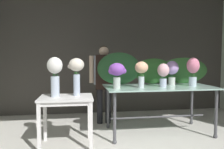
{
  "coord_description": "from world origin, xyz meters",
  "views": [
    {
      "loc": [
        -0.85,
        -2.07,
        1.34
      ],
      "look_at": [
        -0.32,
        1.48,
        1.08
      ],
      "focal_mm": 35.08,
      "sensor_mm": 36.0,
      "label": 1
    }
  ],
  "objects_px": {
    "vase_lilac_freesia": "(172,70)",
    "vase_violet_anemones": "(117,72)",
    "vase_peach_peonies": "(141,71)",
    "side_table_white": "(66,103)",
    "vase_blush_roses": "(163,73)",
    "vase_rosy_hydrangea": "(193,69)",
    "vase_cream_lisianthus_tall": "(77,71)",
    "display_table_glass": "(159,93)",
    "florist": "(104,76)",
    "vase_white_roses_tall": "(55,73)"
  },
  "relations": [
    {
      "from": "vase_lilac_freesia",
      "to": "vase_violet_anemones",
      "type": "bearing_deg",
      "value": -162.52
    },
    {
      "from": "vase_peach_peonies",
      "to": "side_table_white",
      "type": "bearing_deg",
      "value": -170.27
    },
    {
      "from": "vase_blush_roses",
      "to": "vase_peach_peonies",
      "type": "height_order",
      "value": "vase_peach_peonies"
    },
    {
      "from": "vase_blush_roses",
      "to": "vase_violet_anemones",
      "type": "relative_size",
      "value": 0.97
    },
    {
      "from": "vase_rosy_hydrangea",
      "to": "vase_cream_lisianthus_tall",
      "type": "height_order",
      "value": "vase_rosy_hydrangea"
    },
    {
      "from": "vase_rosy_hydrangea",
      "to": "display_table_glass",
      "type": "bearing_deg",
      "value": 174.51
    },
    {
      "from": "vase_peach_peonies",
      "to": "vase_lilac_freesia",
      "type": "height_order",
      "value": "vase_lilac_freesia"
    },
    {
      "from": "vase_blush_roses",
      "to": "vase_lilac_freesia",
      "type": "height_order",
      "value": "vase_lilac_freesia"
    },
    {
      "from": "display_table_glass",
      "to": "vase_rosy_hydrangea",
      "type": "bearing_deg",
      "value": -5.49
    },
    {
      "from": "vase_blush_roses",
      "to": "vase_rosy_hydrangea",
      "type": "relative_size",
      "value": 0.8
    },
    {
      "from": "vase_peach_peonies",
      "to": "vase_cream_lisianthus_tall",
      "type": "distance_m",
      "value": 1.09
    },
    {
      "from": "florist",
      "to": "vase_blush_roses",
      "type": "xyz_separation_m",
      "value": [
        0.95,
        -0.81,
        0.11
      ]
    },
    {
      "from": "florist",
      "to": "vase_violet_anemones",
      "type": "xyz_separation_m",
      "value": [
        0.11,
        -0.93,
        0.14
      ]
    },
    {
      "from": "vase_violet_anemones",
      "to": "vase_white_roses_tall",
      "type": "distance_m",
      "value": 0.98
    },
    {
      "from": "vase_violet_anemones",
      "to": "vase_lilac_freesia",
      "type": "height_order",
      "value": "vase_lilac_freesia"
    },
    {
      "from": "vase_peach_peonies",
      "to": "vase_rosy_hydrangea",
      "type": "xyz_separation_m",
      "value": [
        0.98,
        0.09,
        0.01
      ]
    },
    {
      "from": "side_table_white",
      "to": "florist",
      "type": "distance_m",
      "value": 1.33
    },
    {
      "from": "side_table_white",
      "to": "vase_blush_roses",
      "type": "bearing_deg",
      "value": 9.6
    },
    {
      "from": "vase_white_roses_tall",
      "to": "vase_peach_peonies",
      "type": "bearing_deg",
      "value": 8.63
    },
    {
      "from": "side_table_white",
      "to": "florist",
      "type": "height_order",
      "value": "florist"
    },
    {
      "from": "side_table_white",
      "to": "vase_cream_lisianthus_tall",
      "type": "height_order",
      "value": "vase_cream_lisianthus_tall"
    },
    {
      "from": "vase_blush_roses",
      "to": "vase_peach_peonies",
      "type": "xyz_separation_m",
      "value": [
        -0.41,
        -0.07,
        0.05
      ]
    },
    {
      "from": "vase_rosy_hydrangea",
      "to": "vase_cream_lisianthus_tall",
      "type": "distance_m",
      "value": 2.07
    },
    {
      "from": "vase_rosy_hydrangea",
      "to": "vase_white_roses_tall",
      "type": "height_order",
      "value": "vase_white_roses_tall"
    },
    {
      "from": "vase_blush_roses",
      "to": "vase_peach_peonies",
      "type": "distance_m",
      "value": 0.42
    },
    {
      "from": "vase_rosy_hydrangea",
      "to": "vase_white_roses_tall",
      "type": "bearing_deg",
      "value": -172.7
    },
    {
      "from": "display_table_glass",
      "to": "vase_cream_lisianthus_tall",
      "type": "distance_m",
      "value": 1.53
    },
    {
      "from": "display_table_glass",
      "to": "vase_blush_roses",
      "type": "xyz_separation_m",
      "value": [
        0.05,
        -0.09,
        0.36
      ]
    },
    {
      "from": "florist",
      "to": "vase_cream_lisianthus_tall",
      "type": "relative_size",
      "value": 2.75
    },
    {
      "from": "vase_peach_peonies",
      "to": "display_table_glass",
      "type": "bearing_deg",
      "value": 22.52
    },
    {
      "from": "florist",
      "to": "vase_lilac_freesia",
      "type": "xyz_separation_m",
      "value": [
        1.21,
        -0.58,
        0.14
      ]
    },
    {
      "from": "florist",
      "to": "vase_rosy_hydrangea",
      "type": "height_order",
      "value": "florist"
    },
    {
      "from": "vase_blush_roses",
      "to": "vase_white_roses_tall",
      "type": "height_order",
      "value": "vase_white_roses_tall"
    },
    {
      "from": "display_table_glass",
      "to": "vase_white_roses_tall",
      "type": "distance_m",
      "value": 1.84
    },
    {
      "from": "vase_cream_lisianthus_tall",
      "to": "vase_violet_anemones",
      "type": "bearing_deg",
      "value": 8.89
    },
    {
      "from": "vase_lilac_freesia",
      "to": "vase_peach_peonies",
      "type": "bearing_deg",
      "value": -156.18
    },
    {
      "from": "display_table_glass",
      "to": "vase_violet_anemones",
      "type": "distance_m",
      "value": 0.91
    },
    {
      "from": "side_table_white",
      "to": "vase_white_roses_tall",
      "type": "relative_size",
      "value": 1.33
    },
    {
      "from": "side_table_white",
      "to": "florist",
      "type": "relative_size",
      "value": 0.5
    },
    {
      "from": "display_table_glass",
      "to": "vase_violet_anemones",
      "type": "height_order",
      "value": "vase_violet_anemones"
    },
    {
      "from": "vase_violet_anemones",
      "to": "vase_lilac_freesia",
      "type": "relative_size",
      "value": 0.94
    },
    {
      "from": "vase_blush_roses",
      "to": "vase_peach_peonies",
      "type": "relative_size",
      "value": 0.92
    },
    {
      "from": "vase_lilac_freesia",
      "to": "vase_cream_lisianthus_tall",
      "type": "height_order",
      "value": "vase_cream_lisianthus_tall"
    },
    {
      "from": "vase_peach_peonies",
      "to": "vase_rosy_hydrangea",
      "type": "distance_m",
      "value": 0.99
    },
    {
      "from": "vase_violet_anemones",
      "to": "vase_rosy_hydrangea",
      "type": "height_order",
      "value": "vase_rosy_hydrangea"
    },
    {
      "from": "vase_violet_anemones",
      "to": "vase_white_roses_tall",
      "type": "height_order",
      "value": "vase_white_roses_tall"
    },
    {
      "from": "vase_cream_lisianthus_tall",
      "to": "vase_rosy_hydrangea",
      "type": "bearing_deg",
      "value": 6.74
    },
    {
      "from": "vase_blush_roses",
      "to": "vase_lilac_freesia",
      "type": "bearing_deg",
      "value": 41.67
    },
    {
      "from": "display_table_glass",
      "to": "vase_cream_lisianthus_tall",
      "type": "relative_size",
      "value": 3.31
    },
    {
      "from": "florist",
      "to": "vase_white_roses_tall",
      "type": "height_order",
      "value": "florist"
    }
  ]
}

